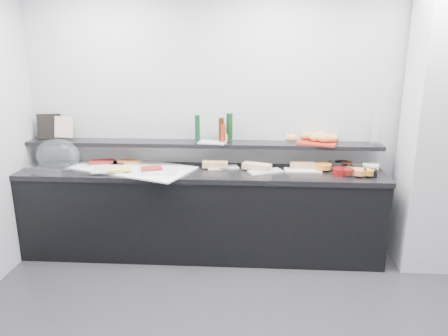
# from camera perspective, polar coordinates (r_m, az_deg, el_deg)

# --- Properties ---
(back_wall) EXTENTS (5.00, 0.02, 2.70)m
(back_wall) POSITION_cam_1_polar(r_m,az_deg,el_deg) (4.51, 6.20, 6.11)
(back_wall) COLOR #B3B5BA
(back_wall) RESTS_ON ground
(column) EXTENTS (0.50, 0.50, 2.70)m
(column) POSITION_cam_1_polar(r_m,az_deg,el_deg) (4.49, 25.93, 4.56)
(column) COLOR silver
(column) RESTS_ON ground
(buffet_cabinet) EXTENTS (3.60, 0.60, 0.85)m
(buffet_cabinet) POSITION_cam_1_polar(r_m,az_deg,el_deg) (4.50, -2.99, -6.13)
(buffet_cabinet) COLOR black
(buffet_cabinet) RESTS_ON ground
(counter_top) EXTENTS (3.62, 0.62, 0.05)m
(counter_top) POSITION_cam_1_polar(r_m,az_deg,el_deg) (4.35, -3.08, -0.62)
(counter_top) COLOR black
(counter_top) RESTS_ON buffet_cabinet
(wall_shelf) EXTENTS (3.60, 0.25, 0.04)m
(wall_shelf) POSITION_cam_1_polar(r_m,az_deg,el_deg) (4.45, -2.87, 3.17)
(wall_shelf) COLOR black
(wall_shelf) RESTS_ON back_wall
(cloche_base) EXTENTS (0.53, 0.43, 0.04)m
(cloche_base) POSITION_cam_1_polar(r_m,az_deg,el_deg) (4.75, -21.36, 0.27)
(cloche_base) COLOR silver
(cloche_base) RESTS_ON counter_top
(cloche_dome) EXTENTS (0.49, 0.35, 0.34)m
(cloche_dome) POSITION_cam_1_polar(r_m,az_deg,el_deg) (4.72, -20.88, 1.57)
(cloche_dome) COLOR silver
(cloche_dome) RESTS_ON cloche_base
(linen_runner) EXTENTS (1.35, 0.98, 0.01)m
(linen_runner) POSITION_cam_1_polar(r_m,az_deg,el_deg) (4.50, -12.00, 0.04)
(linen_runner) COLOR white
(linen_runner) RESTS_ON counter_top
(platter_meat_a) EXTENTS (0.34, 0.23, 0.01)m
(platter_meat_a) POSITION_cam_1_polar(r_m,az_deg,el_deg) (4.63, -14.77, 0.49)
(platter_meat_a) COLOR white
(platter_meat_a) RESTS_ON linen_runner
(food_meat_a) EXTENTS (0.27, 0.21, 0.02)m
(food_meat_a) POSITION_cam_1_polar(r_m,az_deg,el_deg) (4.67, -15.72, 0.80)
(food_meat_a) COLOR maroon
(food_meat_a) RESTS_ON platter_meat_a
(platter_salmon) EXTENTS (0.29, 0.19, 0.01)m
(platter_salmon) POSITION_cam_1_polar(r_m,az_deg,el_deg) (4.63, -12.67, 0.64)
(platter_salmon) COLOR white
(platter_salmon) RESTS_ON linen_runner
(food_salmon) EXTENTS (0.23, 0.18, 0.02)m
(food_salmon) POSITION_cam_1_polar(r_m,az_deg,el_deg) (4.60, -12.33, 0.82)
(food_salmon) COLOR orange
(food_salmon) RESTS_ON platter_salmon
(platter_cheese) EXTENTS (0.33, 0.24, 0.01)m
(platter_cheese) POSITION_cam_1_polar(r_m,az_deg,el_deg) (4.40, -14.81, -0.29)
(platter_cheese) COLOR silver
(platter_cheese) RESTS_ON linen_runner
(food_cheese) EXTENTS (0.26, 0.21, 0.02)m
(food_cheese) POSITION_cam_1_polar(r_m,az_deg,el_deg) (4.34, -13.55, -0.18)
(food_cheese) COLOR #E8D15A
(food_cheese) RESTS_ON platter_cheese
(platter_meat_b) EXTENTS (0.33, 0.22, 0.01)m
(platter_meat_b) POSITION_cam_1_polar(r_m,az_deg,el_deg) (4.26, -8.36, -0.45)
(platter_meat_b) COLOR white
(platter_meat_b) RESTS_ON linen_runner
(food_meat_b) EXTENTS (0.23, 0.18, 0.02)m
(food_meat_b) POSITION_cam_1_polar(r_m,az_deg,el_deg) (4.31, -9.46, -0.05)
(food_meat_b) COLOR maroon
(food_meat_b) RESTS_ON platter_meat_b
(sandwich_plate_left) EXTENTS (0.34, 0.21, 0.01)m
(sandwich_plate_left) POSITION_cam_1_polar(r_m,az_deg,el_deg) (4.41, -0.18, 0.07)
(sandwich_plate_left) COLOR white
(sandwich_plate_left) RESTS_ON counter_top
(sandwich_food_left) EXTENTS (0.25, 0.10, 0.06)m
(sandwich_food_left) POSITION_cam_1_polar(r_m,az_deg,el_deg) (4.38, -1.16, 0.49)
(sandwich_food_left) COLOR tan
(sandwich_food_left) RESTS_ON sandwich_plate_left
(tongs_left) EXTENTS (0.16, 0.02, 0.01)m
(tongs_left) POSITION_cam_1_polar(r_m,az_deg,el_deg) (4.33, 0.34, -0.06)
(tongs_left) COLOR #B1B2B8
(tongs_left) RESTS_ON sandwich_plate_left
(sandwich_plate_mid) EXTENTS (0.36, 0.27, 0.01)m
(sandwich_plate_mid) POSITION_cam_1_polar(r_m,az_deg,el_deg) (4.28, 5.44, -0.47)
(sandwich_plate_mid) COLOR silver
(sandwich_plate_mid) RESTS_ON counter_top
(sandwich_food_mid) EXTENTS (0.30, 0.20, 0.06)m
(sandwich_food_mid) POSITION_cam_1_polar(r_m,az_deg,el_deg) (4.32, 4.31, 0.21)
(sandwich_food_mid) COLOR #E1A776
(sandwich_food_mid) RESTS_ON sandwich_plate_mid
(tongs_mid) EXTENTS (0.16, 0.02, 0.01)m
(tongs_mid) POSITION_cam_1_polar(r_m,az_deg,el_deg) (4.21, 4.55, -0.58)
(tongs_mid) COLOR #B1B4B8
(tongs_mid) RESTS_ON sandwich_plate_mid
(sandwich_plate_right) EXTENTS (0.36, 0.16, 0.01)m
(sandwich_plate_right) POSITION_cam_1_polar(r_m,az_deg,el_deg) (4.38, 10.23, -0.28)
(sandwich_plate_right) COLOR white
(sandwich_plate_right) RESTS_ON counter_top
(sandwich_food_right) EXTENTS (0.25, 0.10, 0.06)m
(sandwich_food_right) POSITION_cam_1_polar(r_m,az_deg,el_deg) (4.42, 10.23, 0.37)
(sandwich_food_right) COLOR tan
(sandwich_food_right) RESTS_ON sandwich_plate_right
(tongs_right) EXTENTS (0.16, 0.03, 0.01)m
(tongs_right) POSITION_cam_1_polar(r_m,az_deg,el_deg) (4.40, 10.17, -0.07)
(tongs_right) COLOR silver
(tongs_right) RESTS_ON sandwich_plate_right
(bowl_glass_fruit) EXTENTS (0.21, 0.21, 0.07)m
(bowl_glass_fruit) POSITION_cam_1_polar(r_m,az_deg,el_deg) (4.51, 14.30, 0.30)
(bowl_glass_fruit) COLOR white
(bowl_glass_fruit) RESTS_ON counter_top
(fill_glass_fruit) EXTENTS (0.19, 0.19, 0.05)m
(fill_glass_fruit) POSITION_cam_1_polar(r_m,az_deg,el_deg) (4.42, 12.88, 0.23)
(fill_glass_fruit) COLOR orange
(fill_glass_fruit) RESTS_ON bowl_glass_fruit
(bowl_black_jam) EXTENTS (0.18, 0.18, 0.07)m
(bowl_black_jam) POSITION_cam_1_polar(r_m,az_deg,el_deg) (4.55, 15.28, 0.36)
(bowl_black_jam) COLOR black
(bowl_black_jam) RESTS_ON counter_top
(fill_black_jam) EXTENTS (0.15, 0.15, 0.05)m
(fill_black_jam) POSITION_cam_1_polar(r_m,az_deg,el_deg) (4.54, 15.67, 0.45)
(fill_black_jam) COLOR #571E0C
(fill_black_jam) RESTS_ON bowl_black_jam
(bowl_glass_cream) EXTENTS (0.18, 0.18, 0.07)m
(bowl_glass_cream) POSITION_cam_1_polar(r_m,az_deg,el_deg) (4.50, 17.35, 0.01)
(bowl_glass_cream) COLOR silver
(bowl_glass_cream) RESTS_ON counter_top
(fill_glass_cream) EXTENTS (0.18, 0.18, 0.05)m
(fill_glass_cream) POSITION_cam_1_polar(r_m,az_deg,el_deg) (4.53, 18.62, 0.18)
(fill_glass_cream) COLOR white
(fill_glass_cream) RESTS_ON bowl_glass_cream
(bowl_red_jam) EXTENTS (0.15, 0.15, 0.07)m
(bowl_red_jam) POSITION_cam_1_polar(r_m,az_deg,el_deg) (4.31, 14.94, -0.49)
(bowl_red_jam) COLOR maroon
(bowl_red_jam) RESTS_ON counter_top
(fill_red_jam) EXTENTS (0.13, 0.13, 0.05)m
(fill_red_jam) POSITION_cam_1_polar(r_m,az_deg,el_deg) (4.28, 15.99, -0.51)
(fill_red_jam) COLOR #56120C
(fill_red_jam) RESTS_ON bowl_red_jam
(bowl_glass_salmon) EXTENTS (0.22, 0.22, 0.07)m
(bowl_glass_salmon) POSITION_cam_1_polar(r_m,az_deg,el_deg) (4.32, 16.11, -0.52)
(bowl_glass_salmon) COLOR white
(bowl_glass_salmon) RESTS_ON counter_top
(fill_glass_salmon) EXTENTS (0.14, 0.14, 0.05)m
(fill_glass_salmon) POSITION_cam_1_polar(r_m,az_deg,el_deg) (4.31, 17.16, -0.47)
(fill_glass_salmon) COLOR orange
(fill_glass_salmon) RESTS_ON bowl_glass_salmon
(bowl_black_fruit) EXTENTS (0.10, 0.10, 0.07)m
(bowl_black_fruit) POSITION_cam_1_polar(r_m,az_deg,el_deg) (4.35, 18.74, -0.64)
(bowl_black_fruit) COLOR black
(bowl_black_fruit) RESTS_ON counter_top
(fill_black_fruit) EXTENTS (0.13, 0.13, 0.05)m
(fill_black_fruit) POSITION_cam_1_polar(r_m,az_deg,el_deg) (4.32, 18.38, -0.53)
(fill_black_fruit) COLOR orange
(fill_black_fruit) RESTS_ON bowl_black_fruit
(framed_print) EXTENTS (0.25, 0.12, 0.26)m
(framed_print) POSITION_cam_1_polar(r_m,az_deg,el_deg) (4.93, -21.88, 5.07)
(framed_print) COLOR black
(framed_print) RESTS_ON wall_shelf
(print_art) EXTENTS (0.20, 0.07, 0.22)m
(print_art) POSITION_cam_1_polar(r_m,az_deg,el_deg) (4.84, -20.21, 5.05)
(print_art) COLOR beige
(print_art) RESTS_ON framed_print
(condiment_tray) EXTENTS (0.30, 0.22, 0.01)m
(condiment_tray) POSITION_cam_1_polar(r_m,az_deg,el_deg) (4.41, -1.51, 3.39)
(condiment_tray) COLOR silver
(condiment_tray) RESTS_ON wall_shelf
(bottle_green_a) EXTENTS (0.06, 0.06, 0.26)m
(bottle_green_a) POSITION_cam_1_polar(r_m,az_deg,el_deg) (4.44, -3.49, 5.27)
(bottle_green_a) COLOR #0E3519
(bottle_green_a) RESTS_ON condiment_tray
(bottle_brown) EXTENTS (0.07, 0.07, 0.24)m
(bottle_brown) POSITION_cam_1_polar(r_m,az_deg,el_deg) (4.39, -0.35, 5.03)
(bottle_brown) COLOR #341C09
(bottle_brown) RESTS_ON condiment_tray
(bottle_green_b) EXTENTS (0.07, 0.07, 0.28)m
(bottle_green_b) POSITION_cam_1_polar(r_m,az_deg,el_deg) (4.42, 0.72, 5.37)
(bottle_green_b) COLOR #0F3715
(bottle_green_b) RESTS_ON condiment_tray
(bottle_hot) EXTENTS (0.05, 0.05, 0.18)m
(bottle_hot) POSITION_cam_1_polar(r_m,az_deg,el_deg) (4.39, -0.15, 4.62)
(bottle_hot) COLOR #B6270D
(bottle_hot) RESTS_ON condiment_tray
(shaker_salt) EXTENTS (0.04, 0.04, 0.07)m
(shaker_salt) POSITION_cam_1_polar(r_m,az_deg,el_deg) (4.46, -0.46, 4.09)
(shaker_salt) COLOR white
(shaker_salt) RESTS_ON condiment_tray
(shaker_pepper) EXTENTS (0.03, 0.03, 0.07)m
(shaker_pepper) POSITION_cam_1_polar(r_m,az_deg,el_deg) (4.43, 0.35, 4.00)
(shaker_pepper) COLOR white
(shaker_pepper) RESTS_ON condiment_tray
(bread_tray) EXTENTS (0.43, 0.36, 0.02)m
(bread_tray) POSITION_cam_1_polar(r_m,az_deg,el_deg) (4.46, 12.07, 3.25)
(bread_tray) COLOR #B32413
(bread_tray) RESTS_ON wall_shelf
(bread_roll_nw) EXTENTS (0.16, 0.11, 0.08)m
(bread_roll_nw) POSITION_cam_1_polar(r_m,az_deg,el_deg) (4.53, 10.92, 4.17)
(bread_roll_nw) COLOR #AF8943
(bread_roll_nw) RESTS_ON bread_tray
(bread_roll_n) EXTENTS (0.13, 0.09, 0.08)m
(bread_roll_n) POSITION_cam_1_polar(r_m,az_deg,el_deg) (4.56, 12.59, 4.15)
(bread_roll_n) COLOR tan
(bread_roll_n) RESTS_ON bread_tray
(bread_roll_ne) EXTENTS (0.14, 0.11, 0.08)m
(bread_roll_ne) POSITION_cam_1_polar(r_m,az_deg,el_deg) (4.55, 14.05, 4.03)
(bread_roll_ne) COLOR #B47544
(bread_roll_ne) RESTS_ON bread_tray
(bread_roll_sw) EXTENTS (0.13, 0.09, 0.08)m
(bread_roll_sw) POSITION_cam_1_polar(r_m,az_deg,el_deg) (4.38, 8.79, 3.88)
(bread_roll_sw) COLOR #D58951
(bread_roll_sw) RESTS_ON bread_tray
(bread_roll_s) EXTENTS (0.15, 0.10, 0.08)m
(bread_roll_s) POSITION_cam_1_polar(r_m,az_deg,el_deg) (4.44, 12.98, 3.80)
(bread_roll_s) COLOR #C47F4B
(bread_roll_s) RESTS_ON bread_tray
(bread_roll_se) EXTENTS (0.16, 0.12, 0.08)m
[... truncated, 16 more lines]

